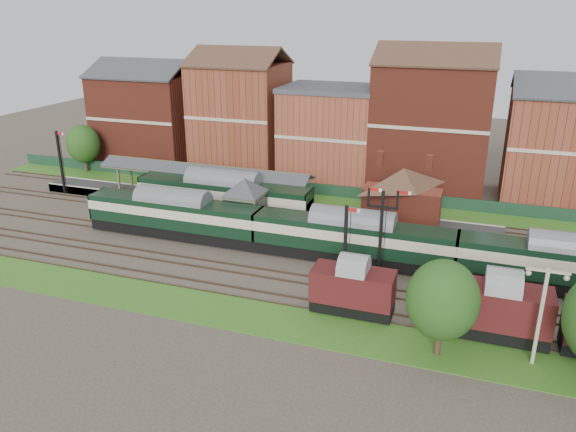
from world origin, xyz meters
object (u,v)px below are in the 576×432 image
(dmu_train, at_px, (352,237))
(goods_van_a, at_px, (353,288))
(signal_box, at_px, (245,204))
(platform_railcar, at_px, (224,196))
(semaphore_bracket, at_px, (381,229))

(dmu_train, relative_size, goods_van_a, 8.90)
(dmu_train, height_order, goods_van_a, dmu_train)
(dmu_train, distance_m, goods_van_a, 9.26)
(signal_box, bearing_deg, platform_railcar, 140.63)
(signal_box, bearing_deg, dmu_train, -15.15)
(semaphore_bracket, relative_size, dmu_train, 0.15)
(dmu_train, distance_m, platform_railcar, 17.24)
(goods_van_a, bearing_deg, semaphore_bracket, 82.45)
(signal_box, xyz_separation_m, semaphore_bracket, (15.04, -5.75, 1.44))
(goods_van_a, bearing_deg, signal_box, 139.17)
(dmu_train, relative_size, platform_railcar, 2.79)
(platform_railcar, relative_size, goods_van_a, 3.19)
(semaphore_bracket, relative_size, platform_railcar, 0.41)
(goods_van_a, bearing_deg, dmu_train, 103.57)
(signal_box, relative_size, dmu_train, 0.11)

